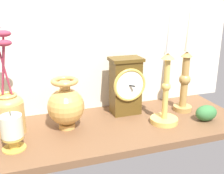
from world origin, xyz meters
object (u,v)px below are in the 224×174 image
mantel_clock (126,86)px  brass_vase_bulbous (66,105)px  pillar_candle_front (12,131)px  candlestick_tall_left (185,75)px  brass_vase_jar (8,109)px  candlestick_tall_center (166,90)px

mantel_clock → brass_vase_bulbous: (-23.74, -5.43, -2.84)cm
mantel_clock → pillar_candle_front: (-40.98, -14.30, -5.21)cm
candlestick_tall_left → brass_vase_jar: bearing=178.6°
brass_vase_jar → pillar_candle_front: bearing=-85.2°
mantel_clock → pillar_candle_front: mantel_clock is taller
brass_vase_bulbous → brass_vase_jar: (-18.17, 2.24, 0.15)cm
brass_vase_bulbous → mantel_clock: bearing=12.9°
brass_vase_bulbous → pillar_candle_front: bearing=-152.8°
brass_vase_jar → brass_vase_bulbous: bearing=-7.0°
candlestick_tall_center → brass_vase_jar: 52.72cm
brass_vase_bulbous → brass_vase_jar: 18.31cm
candlestick_tall_center → pillar_candle_front: candlestick_tall_center is taller
candlestick_tall_left → pillar_candle_front: 64.69cm
brass_vase_jar → mantel_clock: bearing=4.4°
candlestick_tall_left → brass_vase_bulbous: size_ratio=2.44×
candlestick_tall_center → brass_vase_bulbous: candlestick_tall_center is taller
candlestick_tall_left → pillar_candle_front: bearing=-171.4°
mantel_clock → candlestick_tall_center: (9.82, -12.57, 1.24)cm
candlestick_tall_center → brass_vase_bulbous: 34.55cm
mantel_clock → brass_vase_jar: 42.12cm
candlestick_tall_left → brass_vase_bulbous: (-46.14, -0.69, -6.34)cm
mantel_clock → candlestick_tall_left: candlestick_tall_left is taller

